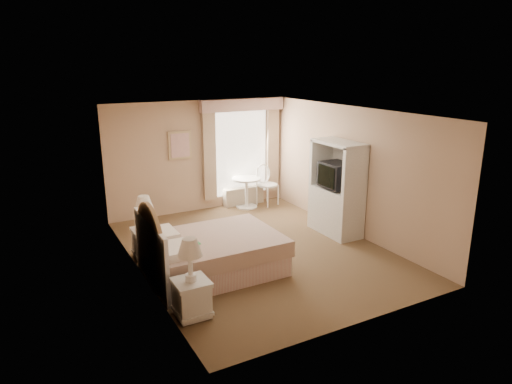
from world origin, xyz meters
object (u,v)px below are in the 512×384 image
round_table (246,188)px  cafe_chair (266,181)px  nightstand_near (191,288)px  nightstand_far (146,235)px  armoire (337,196)px  bed (209,253)px

round_table → cafe_chair: 0.52m
nightstand_near → nightstand_far: (0.00, 2.21, -0.00)m
round_table → cafe_chair: size_ratio=0.73×
cafe_chair → armoire: (0.28, -2.32, 0.20)m
cafe_chair → armoire: armoire is taller
bed → armoire: size_ratio=1.13×
nightstand_near → armoire: 4.01m
bed → nightstand_near: (-0.72, -1.13, 0.08)m
nightstand_near → round_table: nightstand_near is taller
nightstand_near → armoire: bearing=23.8°
round_table → cafe_chair: bearing=-0.1°
nightstand_near → cafe_chair: size_ratio=1.13×
bed → round_table: (2.13, 2.81, 0.13)m
bed → nightstand_far: size_ratio=1.91×
nightstand_far → round_table: size_ratio=1.55×
bed → round_table: bed is taller
round_table → armoire: armoire is taller
armoire → cafe_chair: bearing=97.0°
bed → cafe_chair: (2.65, 2.81, 0.22)m
nightstand_far → round_table: (2.85, 1.72, 0.06)m
round_table → armoire: bearing=-71.0°
round_table → armoire: size_ratio=0.38×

